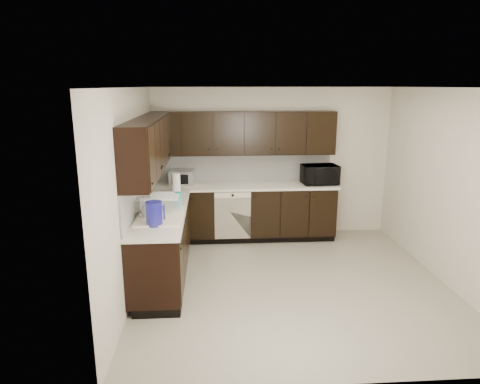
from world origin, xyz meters
name	(u,v)px	position (x,y,z in m)	size (l,w,h in m)	color
floor	(291,282)	(0.00, 0.00, 0.00)	(4.00, 4.00, 0.00)	#A19986
ceiling	(297,87)	(0.00, 0.00, 2.50)	(4.00, 4.00, 0.00)	white
wall_back	(272,162)	(0.00, 2.00, 1.25)	(4.00, 0.02, 2.50)	beige
wall_left	(132,193)	(-2.00, 0.00, 1.25)	(0.02, 4.00, 2.50)	beige
wall_right	(448,188)	(2.00, 0.00, 1.25)	(0.02, 4.00, 2.50)	beige
wall_front	(342,250)	(0.00, -2.00, 1.25)	(4.00, 0.02, 2.50)	beige
lower_cabinets	(214,227)	(-1.01, 1.11, 0.41)	(3.00, 2.80, 0.90)	black
countertop	(213,195)	(-1.01, 1.11, 0.92)	(3.03, 2.83, 0.04)	silver
backsplash	(199,176)	(-1.22, 1.32, 1.18)	(3.00, 2.80, 0.48)	white
upper_cabinets	(206,138)	(-1.10, 1.20, 1.77)	(3.00, 2.80, 0.70)	black
dishwasher	(233,213)	(-0.70, 1.41, 0.55)	(0.58, 0.04, 0.78)	beige
sink	(160,222)	(-1.68, -0.01, 0.88)	(0.54, 0.82, 0.42)	beige
microwave	(320,175)	(0.75, 1.66, 1.10)	(0.57, 0.39, 0.32)	black
soap_bottle_a	(174,196)	(-1.56, 0.69, 1.03)	(0.08, 0.09, 0.19)	gray
soap_bottle_b	(146,210)	(-1.83, -0.07, 1.05)	(0.08, 0.08, 0.22)	gray
toaster_oven	(182,177)	(-1.51, 1.75, 1.06)	(0.39, 0.29, 0.24)	#BBBBBD
storage_bin	(158,204)	(-1.72, 0.25, 1.04)	(0.51, 0.37, 0.20)	silver
blue_pitcher	(154,214)	(-1.70, -0.33, 1.08)	(0.19, 0.19, 0.28)	#12119D
teal_tumbler	(178,200)	(-1.48, 0.40, 1.04)	(0.09, 0.09, 0.21)	#0E999C
paper_towel_roll	(176,182)	(-1.57, 1.35, 1.08)	(0.12, 0.12, 0.27)	white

